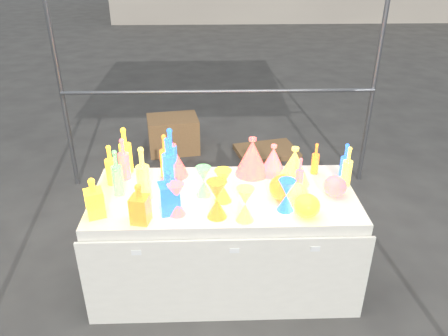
{
  "coord_description": "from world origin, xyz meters",
  "views": [
    {
      "loc": [
        -0.08,
        -2.55,
        2.3
      ],
      "look_at": [
        0.0,
        0.0,
        0.95
      ],
      "focal_mm": 35.0,
      "sensor_mm": 36.0,
      "label": 1
    }
  ],
  "objects_px": {
    "bottle_0": "(125,150)",
    "hourglass_0": "(217,199)",
    "cardboard_box_closed": "(173,134)",
    "decanter_0": "(94,197)",
    "globe_0": "(307,207)",
    "display_table": "(224,239)",
    "lampshade_0": "(174,160)"
  },
  "relations": [
    {
      "from": "bottle_0",
      "to": "hourglass_0",
      "type": "xyz_separation_m",
      "value": [
        0.66,
        -0.62,
        -0.05
      ]
    },
    {
      "from": "hourglass_0",
      "to": "cardboard_box_closed",
      "type": "bearing_deg",
      "value": 100.71
    },
    {
      "from": "cardboard_box_closed",
      "to": "decanter_0",
      "type": "xyz_separation_m",
      "value": [
        -0.28,
        -2.52,
        0.67
      ]
    },
    {
      "from": "hourglass_0",
      "to": "globe_0",
      "type": "bearing_deg",
      "value": -1.28
    },
    {
      "from": "decanter_0",
      "to": "bottle_0",
      "type": "bearing_deg",
      "value": 59.03
    },
    {
      "from": "cardboard_box_closed",
      "to": "bottle_0",
      "type": "height_order",
      "value": "bottle_0"
    },
    {
      "from": "bottle_0",
      "to": "hourglass_0",
      "type": "bearing_deg",
      "value": -43.3
    },
    {
      "from": "display_table",
      "to": "bottle_0",
      "type": "bearing_deg",
      "value": 153.21
    },
    {
      "from": "display_table",
      "to": "lampshade_0",
      "type": "relative_size",
      "value": 7.35
    },
    {
      "from": "decanter_0",
      "to": "globe_0",
      "type": "height_order",
      "value": "decanter_0"
    },
    {
      "from": "decanter_0",
      "to": "lampshade_0",
      "type": "height_order",
      "value": "decanter_0"
    },
    {
      "from": "hourglass_0",
      "to": "globe_0",
      "type": "xyz_separation_m",
      "value": [
        0.56,
        -0.01,
        -0.06
      ]
    },
    {
      "from": "globe_0",
      "to": "lampshade_0",
      "type": "relative_size",
      "value": 0.67
    },
    {
      "from": "lampshade_0",
      "to": "cardboard_box_closed",
      "type": "bearing_deg",
      "value": 83.87
    },
    {
      "from": "cardboard_box_closed",
      "to": "bottle_0",
      "type": "xyz_separation_m",
      "value": [
        -0.18,
        -1.93,
        0.71
      ]
    },
    {
      "from": "display_table",
      "to": "bottle_0",
      "type": "distance_m",
      "value": 0.97
    },
    {
      "from": "hourglass_0",
      "to": "lampshade_0",
      "type": "xyz_separation_m",
      "value": [
        -0.3,
        0.55,
        -0.0
      ]
    },
    {
      "from": "decanter_0",
      "to": "globe_0",
      "type": "bearing_deg",
      "value": -23.35
    },
    {
      "from": "display_table",
      "to": "cardboard_box_closed",
      "type": "height_order",
      "value": "display_table"
    },
    {
      "from": "display_table",
      "to": "lampshade_0",
      "type": "height_order",
      "value": "lampshade_0"
    },
    {
      "from": "cardboard_box_closed",
      "to": "decanter_0",
      "type": "height_order",
      "value": "decanter_0"
    },
    {
      "from": "bottle_0",
      "to": "lampshade_0",
      "type": "distance_m",
      "value": 0.37
    },
    {
      "from": "decanter_0",
      "to": "lampshade_0",
      "type": "distance_m",
      "value": 0.69
    },
    {
      "from": "globe_0",
      "to": "lampshade_0",
      "type": "xyz_separation_m",
      "value": [
        -0.86,
        0.56,
        0.06
      ]
    },
    {
      "from": "globe_0",
      "to": "bottle_0",
      "type": "bearing_deg",
      "value": 152.53
    },
    {
      "from": "cardboard_box_closed",
      "to": "globe_0",
      "type": "distance_m",
      "value": 2.83
    },
    {
      "from": "display_table",
      "to": "globe_0",
      "type": "relative_size",
      "value": 10.99
    },
    {
      "from": "decanter_0",
      "to": "hourglass_0",
      "type": "height_order",
      "value": "decanter_0"
    },
    {
      "from": "cardboard_box_closed",
      "to": "bottle_0",
      "type": "bearing_deg",
      "value": -104.91
    },
    {
      "from": "bottle_0",
      "to": "lampshade_0",
      "type": "xyz_separation_m",
      "value": [
        0.35,
        -0.07,
        -0.05
      ]
    },
    {
      "from": "display_table",
      "to": "hourglass_0",
      "type": "bearing_deg",
      "value": -101.47
    },
    {
      "from": "bottle_0",
      "to": "decanter_0",
      "type": "relative_size",
      "value": 1.32
    }
  ]
}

